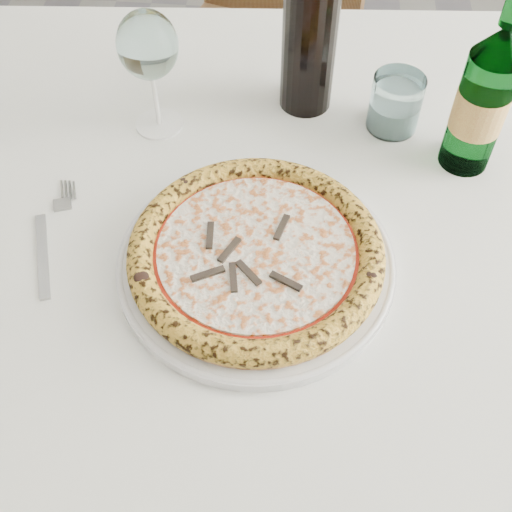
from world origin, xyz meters
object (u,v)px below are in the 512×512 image
Objects in this scene: chair_far at (267,13)px; beer_bottle at (483,100)px; dining_table at (263,244)px; wine_glass at (148,48)px; pizza at (256,253)px; tumbler at (395,106)px; plate at (256,262)px; wine_bottle at (311,22)px.

beer_bottle is (0.33, -0.71, 0.33)m from chair_far.
dining_table is at bearing -85.42° from chair_far.
wine_glass is (-0.10, -0.68, 0.35)m from chair_far.
pizza is 3.72× the size of tumbler.
dining_table is 0.15m from pizza.
wine_bottle is (0.04, 0.32, 0.13)m from plate.
pizza is (0.07, -0.92, 0.25)m from chair_far.
wine_glass is at bearing -98.41° from chair_far.
plate is 0.35m from beer_bottle.
dining_table is at bearing -101.10° from wine_bottle.
tumbler is 0.31× the size of beer_bottle.
plate is 0.32m from tumbler.
plate is at bearing 16.22° from pizza.
tumbler is (0.17, 0.17, 0.11)m from dining_table.
tumbler is (0.34, 0.03, -0.09)m from wine_glass.
chair_far reaches higher than plate.
plate is (0.00, -0.10, 0.09)m from dining_table.
wine_bottle is at bearing 78.90° from dining_table.
chair_far is 0.71m from wine_bottle.
chair_far is 0.85m from beer_bottle.
chair_far is 3.06× the size of pizza.
pizza is (-0.00, -0.00, 0.02)m from plate.
chair_far is 0.95m from pizza.
plate is at bearing -97.64° from wine_bottle.
wine_glass reaches higher than tumbler.
tumbler is (0.24, -0.64, 0.26)m from chair_far.
wine_bottle reaches higher than dining_table.
pizza is at bearing -97.64° from wine_bottle.
beer_bottle reaches higher than pizza.
dining_table is at bearing -40.75° from wine_glass.
wine_glass is 0.69× the size of beer_bottle.
beer_bottle is at bearing -64.83° from chair_far.
pizza is 1.69× the size of wine_glass.
chair_far is 0.77m from wine_glass.
beer_bottle reaches higher than plate.
beer_bottle is at bearing -25.10° from wine_bottle.
tumbler is at bearing 58.23° from plate.
beer_bottle reaches higher than chair_far.
chair_far is at bearing 94.58° from dining_table.
tumbler is at bearing -18.01° from wine_bottle.
beer_bottle is at bearing 22.64° from dining_table.
chair_far is at bearing 94.08° from pizza.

